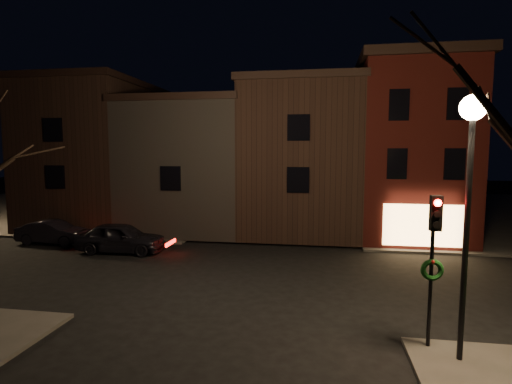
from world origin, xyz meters
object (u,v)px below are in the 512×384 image
at_px(street_lamp_near, 471,156).
at_px(parked_car_a, 121,237).
at_px(parked_car_b, 53,232).
at_px(traffic_signal, 433,248).

xyz_separation_m(street_lamp_near, parked_car_a, (-13.76, 8.89, -4.40)).
relative_size(street_lamp_near, parked_car_b, 1.61).
height_order(street_lamp_near, parked_car_a, street_lamp_near).
xyz_separation_m(street_lamp_near, parked_car_b, (-18.50, 10.05, -4.52)).
distance_m(traffic_signal, parked_car_b, 20.41).
distance_m(street_lamp_near, traffic_signal, 2.49).
bearing_deg(street_lamp_near, parked_car_b, 151.48).
bearing_deg(parked_car_a, traffic_signal, -124.42).
bearing_deg(parked_car_b, parked_car_a, -102.82).
bearing_deg(parked_car_a, street_lamp_near, -124.74).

